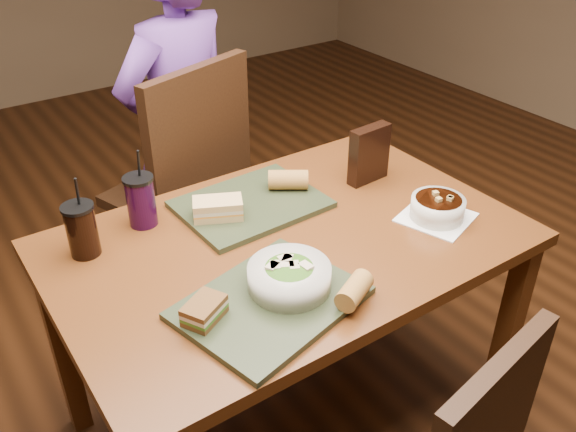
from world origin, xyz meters
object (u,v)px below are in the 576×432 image
object	(u,v)px
dining_table	(288,263)
diner	(181,134)
cup_berry	(141,200)
tray_far	(251,204)
tray_near	(271,303)
sandwich_far	(218,208)
baguette_near	(354,291)
baguette_far	(288,180)
chair_far	(191,183)
chip_bag	(369,154)
soup_bowl	(438,208)
salad_bowl	(289,275)
cup_cola	(82,230)
sandwich_near	(204,310)

from	to	relation	value
dining_table	diner	world-z (taller)	diner
cup_berry	tray_far	bearing A→B (deg)	-17.56
diner	cup_berry	size ratio (longest dim) A/B	6.25
tray_near	sandwich_far	distance (m)	0.41
baguette_near	baguette_far	world-z (taller)	baguette_far
tray_far	sandwich_far	distance (m)	0.13
chair_far	tray_near	xyz separation A→B (m)	(-0.23, -0.91, 0.16)
baguette_near	chip_bag	distance (m)	0.64
soup_bowl	sandwich_far	size ratio (longest dim) A/B	1.50
dining_table	salad_bowl	size ratio (longest dim) A/B	6.33
chip_bag	tray_far	bearing A→B (deg)	166.13
baguette_near	chair_far	bearing A→B (deg)	86.33
salad_bowl	cup_cola	distance (m)	0.58
soup_bowl	baguette_far	distance (m)	0.46
chair_far	soup_bowl	world-z (taller)	chair_far
diner	sandwich_near	bearing A→B (deg)	51.53
dining_table	baguette_near	bearing A→B (deg)	-96.41
soup_bowl	cup_berry	world-z (taller)	cup_berry
sandwich_near	cup_cola	distance (m)	0.46
tray_near	soup_bowl	world-z (taller)	soup_bowl
sandwich_far	baguette_near	bearing A→B (deg)	-80.59
baguette_near	sandwich_near	bearing A→B (deg)	156.32
dining_table	diner	xyz separation A→B (m)	(0.07, 0.83, 0.08)
sandwich_far	cup_cola	distance (m)	0.38
chair_far	sandwich_far	size ratio (longest dim) A/B	6.69
tray_far	salad_bowl	distance (m)	0.43
soup_bowl	cup_cola	world-z (taller)	cup_cola
salad_bowl	soup_bowl	distance (m)	0.56
dining_table	sandwich_near	distance (m)	0.43
chip_bag	salad_bowl	bearing A→B (deg)	-152.31
tray_near	baguette_near	size ratio (longest dim) A/B	3.81
dining_table	sandwich_far	distance (m)	0.26
diner	sandwich_near	world-z (taller)	diner
salad_bowl	baguette_near	size ratio (longest dim) A/B	1.87
chair_far	tray_far	bearing A→B (deg)	-93.28
baguette_far	chip_bag	world-z (taller)	chip_bag
dining_table	sandwich_far	size ratio (longest dim) A/B	8.05
chip_bag	diner	bearing A→B (deg)	111.65
diner	salad_bowl	size ratio (longest dim) A/B	7.21
dining_table	salad_bowl	bearing A→B (deg)	-123.87
sandwich_far	chip_bag	xyz separation A→B (m)	(0.53, -0.05, 0.05)
baguette_near	dining_table	bearing A→B (deg)	83.59
baguette_far	baguette_near	bearing A→B (deg)	-108.42
tray_near	baguette_far	distance (m)	0.55
tray_near	chip_bag	world-z (taller)	chip_bag
diner	chair_far	bearing A→B (deg)	57.28
baguette_far	dining_table	bearing A→B (deg)	-124.74
chair_far	chip_bag	xyz separation A→B (m)	(0.38, -0.56, 0.24)
baguette_near	soup_bowl	bearing A→B (deg)	19.96
soup_bowl	chair_far	bearing A→B (deg)	114.61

